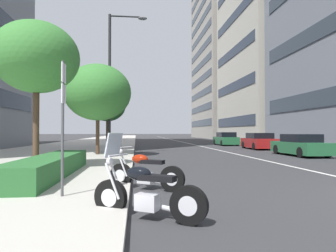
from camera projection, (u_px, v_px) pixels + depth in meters
sidewalk_right_plaza at (91, 144)px, 34.49m from camera, size 160.00×10.08×0.15m
lane_centre_stripe at (185, 143)px, 40.72m from camera, size 110.00×0.16×0.01m
motorcycle_under_tarp at (145, 194)px, 5.09m from camera, size 1.15×1.91×1.48m
motorcycle_second_in_row at (145, 173)px, 7.71m from camera, size 1.16×1.92×1.10m
car_approaching_light at (300, 146)px, 18.58m from camera, size 4.48×1.85×1.35m
car_mid_block_traffic at (259, 141)px, 25.59m from camera, size 4.28×2.07×1.40m
car_lead_in_lane at (226, 139)px, 32.94m from camera, size 4.25×1.87×1.44m
parking_sign_by_curb at (63, 111)px, 6.26m from camera, size 0.32×0.06×2.84m
street_lamp_with_banners at (115, 72)px, 19.27m from camera, size 1.26×2.50×8.96m
clipped_hedge_bed at (51, 166)px, 9.14m from camera, size 6.17×1.10×0.60m
street_tree_mid_sidewalk at (37, 58)px, 10.87m from camera, size 3.06×3.06×5.36m
street_tree_by_lamp_post at (98, 93)px, 17.86m from camera, size 3.97×3.97×5.39m
street_tree_near_plaza_corner at (107, 106)px, 26.73m from camera, size 3.26×3.26×5.05m
office_tower_mid_left at (287, 22)px, 48.72m from camera, size 19.36×18.11×38.84m
office_tower_far_left_down_avenue at (238, 47)px, 73.47m from camera, size 24.16×19.03×44.72m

